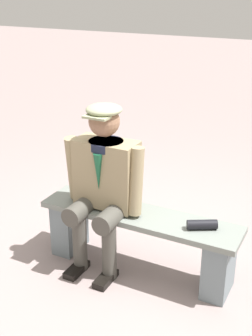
% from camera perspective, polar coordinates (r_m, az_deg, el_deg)
% --- Properties ---
extents(ground_plane, '(30.00, 30.00, 0.00)m').
position_cam_1_polar(ground_plane, '(3.64, 1.57, -12.56)').
color(ground_plane, gray).
extents(bench, '(1.55, 0.36, 0.49)m').
position_cam_1_polar(bench, '(3.47, 1.63, -8.47)').
color(bench, gray).
rests_on(bench, ground).
extents(seated_man, '(0.64, 0.52, 1.30)m').
position_cam_1_polar(seated_man, '(3.35, -2.90, -1.55)').
color(seated_man, '#988763').
rests_on(seated_man, ground).
extents(rolled_magazine, '(0.22, 0.16, 0.07)m').
position_cam_1_polar(rolled_magazine, '(3.22, 9.65, -7.06)').
color(rolled_magazine, black).
rests_on(rolled_magazine, bench).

